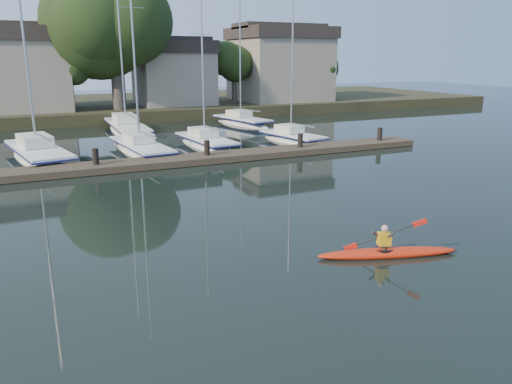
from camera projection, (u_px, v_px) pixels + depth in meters
name	position (u px, v px, depth m)	size (l,w,h in m)	color
ground	(271.00, 259.00, 14.61)	(160.00, 160.00, 0.00)	black
kayak	(387.00, 251.00, 14.75)	(4.25, 1.86, 1.37)	#AF200D
dock	(154.00, 163.00, 26.80)	(34.00, 2.00, 1.80)	#4A392A
sailboat_1	(39.00, 163.00, 28.76)	(4.00, 9.76, 15.53)	white
sailboat_2	(141.00, 155.00, 30.70)	(2.88, 8.92, 14.50)	white
sailboat_3	(206.00, 149.00, 32.92)	(2.64, 7.75, 12.27)	white
sailboat_4	(292.00, 144.00, 34.65)	(3.10, 6.72, 11.00)	white
sailboat_6	(127.00, 135.00, 39.02)	(2.57, 11.13, 17.61)	white
sailboat_7	(242.00, 126.00, 43.41)	(3.56, 8.08, 12.63)	white
shore	(105.00, 82.00, 49.66)	(90.00, 25.25, 12.75)	#2B3319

